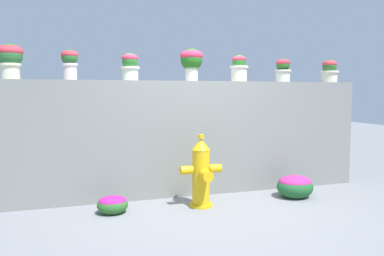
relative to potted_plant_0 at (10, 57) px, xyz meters
name	(u,v)px	position (x,y,z in m)	size (l,w,h in m)	color
ground_plane	(211,212)	(2.33, -0.97, -1.91)	(24.00, 24.00, 0.00)	gray
stone_wall	(189,138)	(2.33, -0.03, -1.09)	(5.39, 0.37, 1.64)	gray
potted_plant_0	(10,57)	(0.00, 0.00, 0.00)	(0.32, 0.32, 0.45)	beige
potted_plant_1	(70,61)	(0.71, -0.01, -0.03)	(0.22, 0.22, 0.40)	silver
potted_plant_2	(130,65)	(1.49, -0.06, -0.07)	(0.26, 0.26, 0.37)	beige
potted_plant_3	(191,60)	(2.39, 0.00, 0.03)	(0.33, 0.33, 0.47)	silver
potted_plant_4	(239,67)	(3.12, -0.03, -0.06)	(0.27, 0.27, 0.40)	#ECE3C6
potted_plant_5	(283,69)	(3.86, -0.05, -0.07)	(0.26, 0.26, 0.36)	beige
potted_plant_6	(329,70)	(4.70, -0.07, -0.08)	(0.30, 0.30, 0.37)	beige
fire_hydrant	(201,174)	(2.29, -0.72, -1.48)	(0.55, 0.44, 0.94)	gold
flower_bush_left	(295,185)	(3.70, -0.71, -1.75)	(0.52, 0.47, 0.33)	#205D2D
flower_bush_right	(113,204)	(1.17, -0.66, -1.80)	(0.38, 0.34, 0.22)	#2D6629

